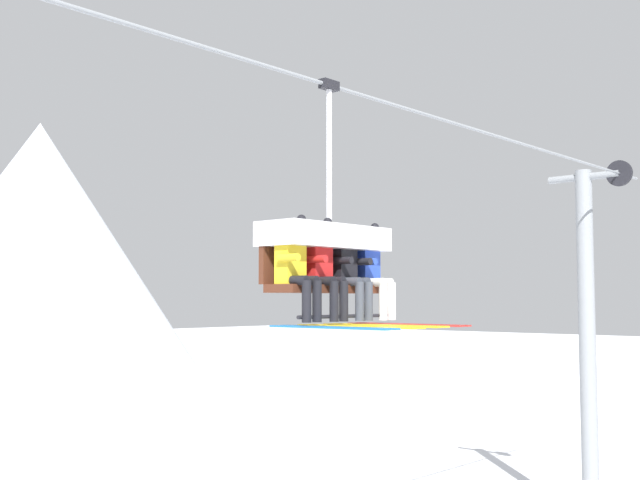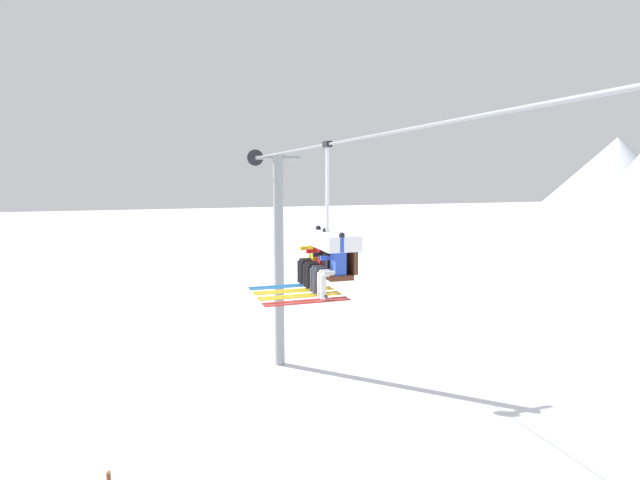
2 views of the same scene
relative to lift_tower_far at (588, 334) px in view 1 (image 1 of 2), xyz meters
The scene contains 8 objects.
mountain_peak_east 48.56m from the lift_tower_far, 74.82° to the left, with size 23.13×23.13×17.77m.
lift_tower_far is the anchor object (origin of this frame).
lift_cable 9.28m from the lift_tower_far, behind, with size 19.14×0.05×0.05m.
chairlift_chair 9.62m from the lift_tower_far, behind, with size 1.85×0.74×2.99m.
skier_yellow 10.31m from the lift_tower_far, behind, with size 0.48×1.70×1.34m.
skier_red 9.84m from the lift_tower_far, behind, with size 0.48×1.70×1.34m.
skier_black 9.37m from the lift_tower_far, behind, with size 0.46×1.70×1.23m.
skier_blue 8.89m from the lift_tower_far, behind, with size 0.48×1.70×1.34m.
Camera 1 is at (-7.08, -7.33, 4.82)m, focal length 45.00 mm.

